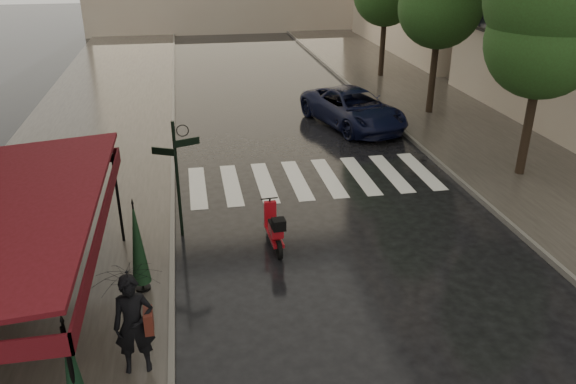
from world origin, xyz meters
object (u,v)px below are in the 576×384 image
object	(u,v)px
parked_car	(353,108)
parasol_front	(75,383)
scooter	(274,229)
parasol_back	(137,243)
pedestrian_with_umbrella	(129,288)

from	to	relation	value
parked_car	parasol_front	bearing A→B (deg)	-135.50
scooter	parasol_back	bearing A→B (deg)	-158.07
parasol_front	parasol_back	bearing A→B (deg)	81.93
parked_car	parasol_back	bearing A→B (deg)	-142.28
pedestrian_with_umbrella	parasol_front	world-z (taller)	pedestrian_with_umbrella
parked_car	parasol_front	xyz separation A→B (m)	(-8.44, -14.78, 0.70)
pedestrian_with_umbrella	scooter	xyz separation A→B (m)	(3.07, 3.96, -1.33)
scooter	parasol_front	world-z (taller)	parasol_front
pedestrian_with_umbrella	parasol_back	distance (m)	2.58
pedestrian_with_umbrella	parasol_front	size ratio (longest dim) A/B	1.06
parked_car	parasol_back	xyz separation A→B (m)	(-7.84, -10.60, 0.53)
parasol_back	parked_car	bearing A→B (deg)	53.50
pedestrian_with_umbrella	parasol_front	bearing A→B (deg)	-113.80
scooter	parasol_front	size ratio (longest dim) A/B	0.68
pedestrian_with_umbrella	scooter	world-z (taller)	pedestrian_with_umbrella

